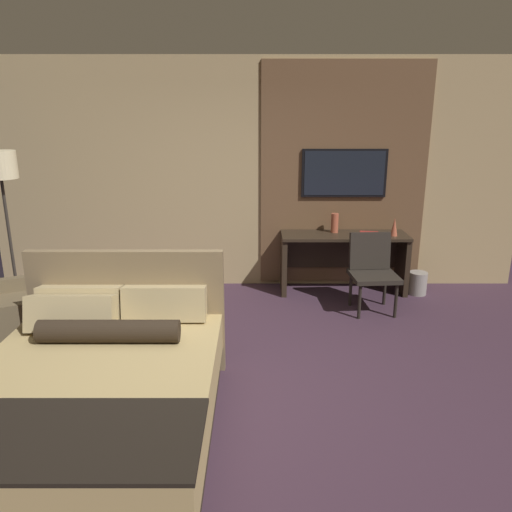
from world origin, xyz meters
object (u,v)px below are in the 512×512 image
tv (345,173)px  vase_short (335,223)px  desk_chair (373,266)px  book (370,234)px  floor_lamp (2,179)px  bed (97,394)px  vase_tall (395,227)px  desk (344,253)px  waste_bin (419,283)px

tv → vase_short: size_ratio=4.40×
desk_chair → book: size_ratio=3.55×
floor_lamp → book: floor_lamp is taller
bed → vase_tall: bed is taller
desk → book: bearing=-11.7°
bed → vase_tall: 3.96m
bed → vase_tall: size_ratio=9.62×
vase_short → floor_lamp: bearing=-166.5°
desk → waste_bin: bearing=-8.0°
bed → desk_chair: bearing=44.1°
desk_chair → waste_bin: size_ratio=3.08×
vase_tall → vase_short: (-0.69, 0.17, 0.01)m
vase_short → desk_chair: bearing=-62.7°
bed → tv: (2.17, 3.11, 1.12)m
book → floor_lamp: bearing=-169.6°
desk_chair → book: (0.07, 0.53, 0.24)m
tv → vase_tall: 0.89m
vase_tall → vase_short: size_ratio=0.92×
vase_tall → book: size_ratio=0.89×
floor_lamp → vase_tall: 4.37m
desk → floor_lamp: size_ratio=0.85×
book → bed: bearing=-130.9°
bed → tv: size_ratio=2.02×
desk_chair → waste_bin: 0.91m
desk_chair → vase_tall: (0.35, 0.48, 0.34)m
tv → book: size_ratio=4.26×
tv → floor_lamp: floor_lamp is taller
floor_lamp → book: 4.11m
bed → waste_bin: 4.15m
tv → book: (0.29, -0.26, -0.69)m
bed → book: bearing=49.1°
book → vase_short: bearing=163.0°
desk → vase_tall: (0.58, -0.11, 0.35)m
book → waste_bin: size_ratio=0.87×
desk → bed: bearing=-126.8°
desk → waste_bin: (0.91, -0.13, -0.35)m
tv → floor_lamp: bearing=-164.9°
floor_lamp → bed: bearing=-54.4°
desk_chair → vase_short: vase_short is taller
desk → vase_tall: 0.68m
desk → desk_chair: size_ratio=1.77×
bed → vase_short: (2.06, 2.97, 0.53)m
bed → floor_lamp: (-1.51, 2.11, 1.19)m
vase_short → book: 0.43m
vase_tall → waste_bin: size_ratio=0.78×
desk_chair → vase_short: 0.81m
vase_tall → bed: bearing=-134.5°
tv → desk_chair: tv is taller
book → vase_tall: bearing=-9.2°
bed → floor_lamp: size_ratio=1.17×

